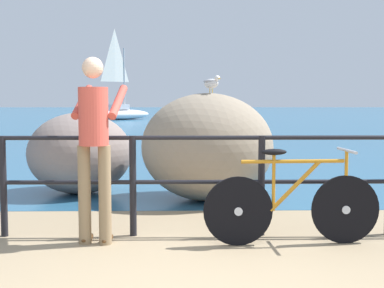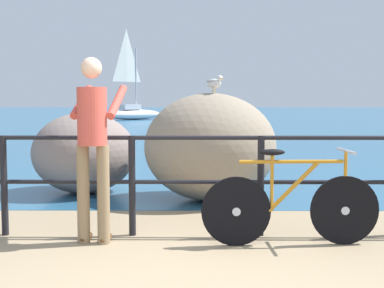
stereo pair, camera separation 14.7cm
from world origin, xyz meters
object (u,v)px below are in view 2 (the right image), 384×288
at_px(person_at_railing, 93,141).
at_px(breakwater_boulder_main, 210,147).
at_px(breakwater_boulder_left, 84,153).
at_px(sailboat, 133,109).
at_px(bicycle, 291,205).
at_px(seagull, 214,83).

xyz_separation_m(person_at_railing, breakwater_boulder_main, (1.17, 2.18, -0.26)).
distance_m(breakwater_boulder_left, sailboat, 28.75).
relative_size(bicycle, sailboat, 0.28).
xyz_separation_m(person_at_railing, seagull, (1.22, 2.12, 0.62)).
distance_m(bicycle, seagull, 2.59).
bearing_deg(breakwater_boulder_left, sailboat, 95.41).
distance_m(bicycle, person_at_railing, 1.98).
xyz_separation_m(breakwater_boulder_main, seagull, (0.05, -0.06, 0.88)).
height_order(bicycle, sailboat, sailboat).
distance_m(bicycle, breakwater_boulder_left, 3.81).
bearing_deg(person_at_railing, breakwater_boulder_left, 20.93).
bearing_deg(seagull, person_at_railing, -69.08).
distance_m(bicycle, breakwater_boulder_main, 2.38).
xyz_separation_m(person_at_railing, breakwater_boulder_left, (-0.68, 2.74, -0.40)).
height_order(breakwater_boulder_main, breakwater_boulder_left, breakwater_boulder_main).
relative_size(seagull, sailboat, 0.05).
bearing_deg(breakwater_boulder_main, bicycle, -72.44).
bearing_deg(sailboat, breakwater_boulder_left, -124.55).
xyz_separation_m(bicycle, breakwater_boulder_left, (-2.57, 2.81, 0.21)).
bearing_deg(bicycle, breakwater_boulder_main, 104.47).
bearing_deg(sailboat, breakwater_boulder_main, -121.07).
relative_size(breakwater_boulder_left, sailboat, 0.25).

